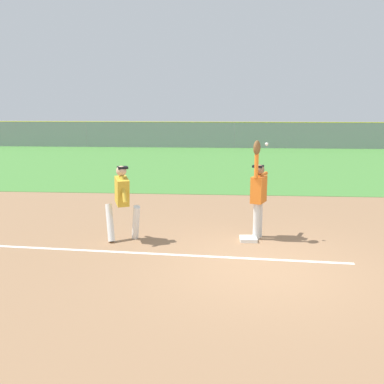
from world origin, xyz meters
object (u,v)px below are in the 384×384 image
object	(u,v)px
runner	(122,198)
parked_car_white	(370,137)
parked_car_black	(205,136)
fielder	(258,191)
parked_car_blue	(129,136)
first_base	(248,239)
baseball	(267,144)
parked_car_silver	(290,136)

from	to	relation	value
runner	parked_car_white	world-z (taller)	runner
runner	parked_car_black	distance (m)	25.02
fielder	parked_car_blue	world-z (taller)	fielder
first_base	baseball	bearing A→B (deg)	20.87
parked_car_white	runner	bearing A→B (deg)	-122.54
first_base	parked_car_black	size ratio (longest dim) A/B	0.08
runner	parked_car_black	world-z (taller)	runner
baseball	parked_car_black	world-z (taller)	baseball
parked_car_silver	runner	bearing A→B (deg)	-108.74
runner	parked_car_silver	world-z (taller)	runner
first_base	parked_car_black	distance (m)	24.91
parked_car_blue	parked_car_silver	bearing A→B (deg)	-2.38
baseball	parked_car_white	size ratio (longest dim) A/B	0.02
parked_car_blue	runner	bearing A→B (deg)	-82.75
parked_car_white	parked_car_black	bearing A→B (deg)	174.64
runner	parked_car_black	size ratio (longest dim) A/B	0.38
baseball	parked_car_black	bearing A→B (deg)	95.72
parked_car_blue	parked_car_white	distance (m)	18.65
runner	baseball	distance (m)	3.43
fielder	parked_car_white	distance (m)	26.43
first_base	parked_car_silver	size ratio (longest dim) A/B	0.08
parked_car_black	parked_car_white	world-z (taller)	same
runner	fielder	bearing A→B (deg)	-15.45
first_base	fielder	size ratio (longest dim) A/B	0.17
runner	first_base	bearing A→B (deg)	-19.14
baseball	parked_car_black	size ratio (longest dim) A/B	0.02
fielder	parked_car_blue	size ratio (longest dim) A/B	0.50
parked_car_black	parked_car_blue	bearing A→B (deg)	-171.36
fielder	parked_car_black	distance (m)	24.71
parked_car_black	parked_car_silver	bearing A→B (deg)	3.34
fielder	parked_car_white	xyz separation A→B (m)	(10.33, 24.32, -0.45)
parked_car_black	parked_car_silver	world-z (taller)	same
runner	baseball	xyz separation A→B (m)	(3.20, 0.33, 1.19)
fielder	parked_car_white	world-z (taller)	fielder
runner	parked_car_white	distance (m)	28.12
first_base	parked_car_white	world-z (taller)	parked_car_white
first_base	parked_car_white	xyz separation A→B (m)	(10.54, 24.54, 0.63)
fielder	parked_car_silver	bearing A→B (deg)	-77.58
first_base	baseball	world-z (taller)	baseball
parked_car_white	parked_car_silver	bearing A→B (deg)	173.27
first_base	parked_car_silver	xyz separation A→B (m)	(4.53, 24.81, 0.63)
baseball	parked_car_silver	xyz separation A→B (m)	(4.18, 24.68, -1.52)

